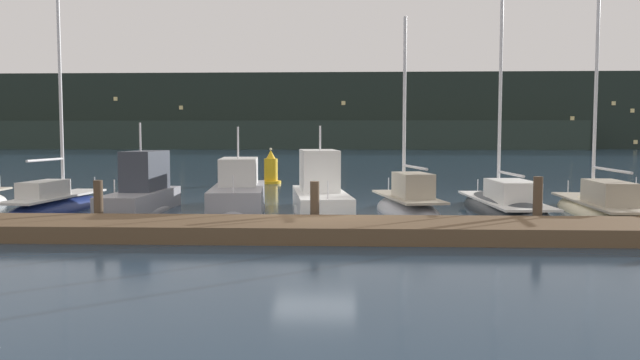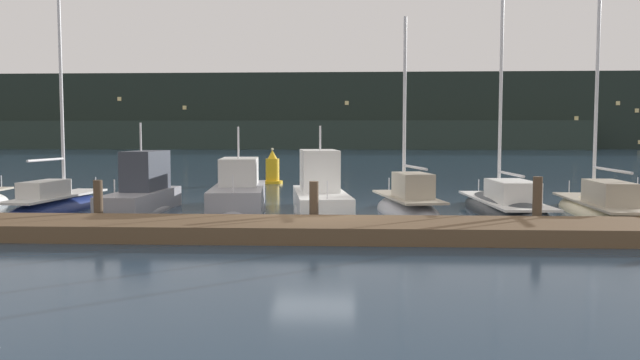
% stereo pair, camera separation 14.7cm
% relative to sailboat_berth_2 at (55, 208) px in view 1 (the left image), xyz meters
% --- Properties ---
extents(ground_plane, '(400.00, 400.00, 0.00)m').
position_rel_sailboat_berth_2_xyz_m(ground_plane, '(9.72, -3.47, -0.14)').
color(ground_plane, '#1E3347').
extents(dock, '(35.53, 2.80, 0.45)m').
position_rel_sailboat_berth_2_xyz_m(dock, '(9.72, -5.19, 0.08)').
color(dock, brown).
rests_on(dock, ground).
extents(mooring_pile_1, '(0.28, 0.28, 1.44)m').
position_rel_sailboat_berth_2_xyz_m(mooring_pile_1, '(3.05, -3.54, 0.58)').
color(mooring_pile_1, '#4C3D2D').
rests_on(mooring_pile_1, ground).
extents(mooring_pile_2, '(0.28, 0.28, 1.43)m').
position_rel_sailboat_berth_2_xyz_m(mooring_pile_2, '(9.72, -3.54, 0.57)').
color(mooring_pile_2, '#4C3D2D').
rests_on(mooring_pile_2, ground).
extents(mooring_pile_3, '(0.28, 0.28, 1.59)m').
position_rel_sailboat_berth_2_xyz_m(mooring_pile_3, '(16.38, -3.54, 0.66)').
color(mooring_pile_3, '#4C3D2D').
rests_on(mooring_pile_3, ground).
extents(sailboat_berth_2, '(1.95, 6.71, 8.36)m').
position_rel_sailboat_berth_2_xyz_m(sailboat_berth_2, '(0.00, 0.00, 0.00)').
color(sailboat_berth_2, navy).
rests_on(sailboat_berth_2, ground).
extents(motorboat_berth_3, '(1.80, 5.67, 3.78)m').
position_rel_sailboat_berth_2_xyz_m(motorboat_berth_3, '(3.11, 0.30, 0.30)').
color(motorboat_berth_3, gray).
rests_on(motorboat_berth_3, ground).
extents(motorboat_berth_4, '(2.78, 6.83, 3.81)m').
position_rel_sailboat_berth_2_xyz_m(motorboat_berth_4, '(6.56, 1.22, 0.18)').
color(motorboat_berth_4, gray).
rests_on(motorboat_berth_4, ground).
extents(motorboat_berth_5, '(2.77, 6.82, 3.79)m').
position_rel_sailboat_berth_2_xyz_m(motorboat_berth_5, '(9.70, 0.54, 0.26)').
color(motorboat_berth_5, white).
rests_on(motorboat_berth_5, ground).
extents(sailboat_berth_6, '(2.77, 6.13, 7.69)m').
position_rel_sailboat_berth_2_xyz_m(sailboat_berth_6, '(12.87, 0.00, 0.03)').
color(sailboat_berth_6, gray).
rests_on(sailboat_berth_6, ground).
extents(sailboat_berth_7, '(2.50, 8.09, 12.50)m').
position_rel_sailboat_berth_2_xyz_m(sailboat_berth_7, '(16.40, 0.53, -0.02)').
color(sailboat_berth_7, '#2D3338').
rests_on(sailboat_berth_7, ground).
extents(sailboat_berth_8, '(2.27, 8.13, 11.28)m').
position_rel_sailboat_berth_2_xyz_m(sailboat_berth_8, '(19.58, -0.08, 0.02)').
color(sailboat_berth_8, beige).
rests_on(sailboat_berth_8, ground).
extents(channel_buoy, '(1.20, 1.20, 2.09)m').
position_rel_sailboat_berth_2_xyz_m(channel_buoy, '(6.26, 13.90, 0.65)').
color(channel_buoy, gold).
rests_on(channel_buoy, ground).
extents(hillside_backdrop, '(240.00, 23.00, 15.83)m').
position_rel_sailboat_berth_2_xyz_m(hillside_backdrop, '(6.85, 114.08, 7.17)').
color(hillside_backdrop, '#1E2823').
rests_on(hillside_backdrop, ground).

